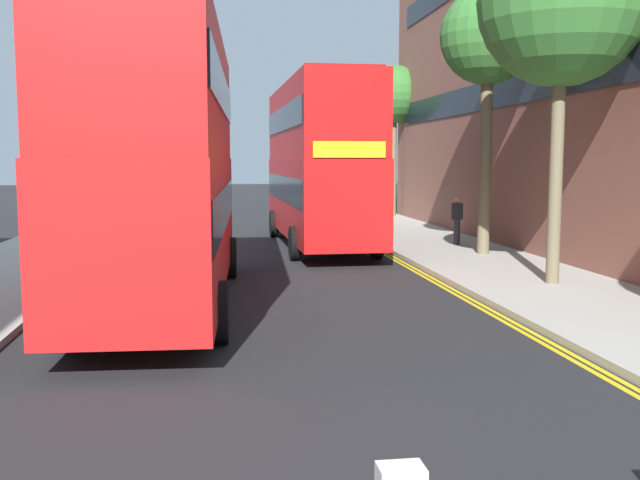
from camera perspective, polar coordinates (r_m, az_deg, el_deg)
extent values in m
cube|color=#ADA89E|center=(17.80, 17.09, -3.46)|extent=(4.00, 80.00, 0.14)
cube|color=yellow|center=(15.18, 13.12, -5.27)|extent=(0.10, 56.00, 0.01)
cube|color=yellow|center=(15.12, 12.55, -5.30)|extent=(0.10, 56.00, 0.01)
cube|color=red|center=(15.31, -12.16, 1.43)|extent=(3.02, 10.91, 2.60)
cube|color=red|center=(15.31, -12.39, 10.98)|extent=(2.96, 10.69, 2.50)
cube|color=black|center=(15.29, -12.19, 2.55)|extent=(3.03, 10.48, 0.84)
cube|color=black|center=(15.32, -12.40, 11.35)|extent=(3.01, 10.26, 0.80)
cube|color=yellow|center=(20.61, -10.53, 7.01)|extent=(2.00, 0.16, 0.44)
cube|color=maroon|center=(15.48, -12.51, 15.78)|extent=(2.72, 9.82, 0.10)
cylinder|color=black|center=(18.92, -14.67, -1.44)|extent=(0.35, 1.05, 1.04)
cylinder|color=black|center=(18.68, -7.07, -1.38)|extent=(0.35, 1.05, 1.04)
cylinder|color=black|center=(12.45, -19.57, -5.60)|extent=(0.35, 1.05, 1.04)
cylinder|color=black|center=(12.08, -7.94, -5.65)|extent=(0.35, 1.05, 1.04)
cube|color=red|center=(25.08, -0.10, 3.44)|extent=(2.64, 10.83, 2.60)
cube|color=red|center=(25.08, -0.10, 9.27)|extent=(2.59, 10.62, 2.50)
cube|color=black|center=(25.07, -0.10, 4.13)|extent=(2.67, 10.40, 0.84)
cube|color=black|center=(25.08, -0.10, 9.50)|extent=(2.65, 10.18, 0.80)
cube|color=yellow|center=(19.75, 2.33, 7.14)|extent=(2.00, 0.09, 0.44)
cube|color=maroon|center=(25.18, -0.10, 12.22)|extent=(2.38, 9.75, 0.10)
cylinder|color=black|center=(22.14, 4.44, -0.14)|extent=(0.31, 1.04, 1.04)
cylinder|color=black|center=(21.70, -1.99, -0.26)|extent=(0.31, 1.04, 1.04)
cylinder|color=black|center=(28.67, 1.34, 1.36)|extent=(0.31, 1.04, 1.04)
cylinder|color=black|center=(28.33, -3.65, 1.29)|extent=(0.31, 1.04, 1.04)
cylinder|color=#2D2D38|center=(25.06, 10.73, 0.63)|extent=(0.22, 0.22, 0.85)
cube|color=#26262B|center=(25.01, 10.76, 2.24)|extent=(0.34, 0.22, 0.56)
sphere|color=tan|center=(24.98, 10.78, 3.13)|extent=(0.20, 0.20, 0.20)
cylinder|color=#6B6047|center=(37.42, 5.79, 5.97)|extent=(0.34, 0.34, 5.29)
cylinder|color=#6B6047|center=(37.78, 6.81, 10.70)|extent=(0.29, 1.39, 1.02)
cylinder|color=#6B6047|center=(37.82, 5.34, 10.47)|extent=(0.86, 0.61, 0.71)
cylinder|color=#6B6047|center=(36.92, 5.21, 10.89)|extent=(1.13, 1.19, 1.11)
sphere|color=#33702D|center=(37.56, 5.85, 11.36)|extent=(2.94, 2.94, 2.94)
cylinder|color=#6B6047|center=(22.69, 12.89, 6.11)|extent=(0.37, 0.37, 5.69)
cylinder|color=#6B6047|center=(23.21, 14.56, 14.22)|extent=(0.24, 1.33, 0.98)
cylinder|color=#6B6047|center=(23.34, 13.28, 13.87)|extent=(0.87, 0.59, 0.71)
cylinder|color=#6B6047|center=(23.11, 12.09, 13.96)|extent=(0.77, 0.71, 0.70)
cylinder|color=#6B6047|center=(22.25, 12.11, 14.91)|extent=(1.16, 1.31, 1.19)
cylinder|color=#6B6047|center=(22.46, 13.59, 14.24)|extent=(1.04, 0.15, 0.77)
sphere|color=#33702D|center=(22.99, 13.12, 15.39)|extent=(2.89, 2.89, 2.89)
cylinder|color=#6B6047|center=(17.62, 18.11, 5.26)|extent=(0.31, 0.31, 5.28)
cylinder|color=#6B6047|center=(18.01, 20.20, 14.89)|extent=(0.31, 1.17, 0.86)
cylinder|color=#6B6047|center=(18.62, 17.91, 15.16)|extent=(1.59, 0.49, 1.17)
cylinder|color=#6B6047|center=(17.61, 16.75, 15.22)|extent=(0.13, 1.17, 0.87)
cylinder|color=#6B6047|center=(17.19, 18.85, 15.67)|extent=(1.39, 0.53, 1.04)
sphere|color=#33702D|center=(17.97, 18.54, 17.40)|extent=(3.81, 3.81, 3.81)
cube|color=black|center=(25.43, 14.14, 11.26)|extent=(0.04, 24.64, 1.00)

